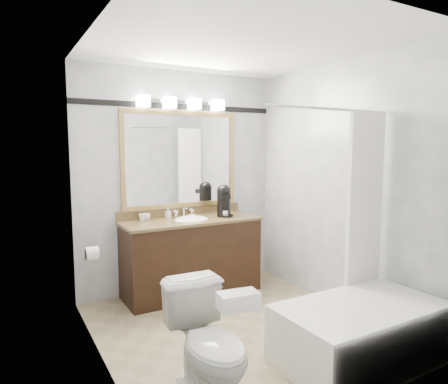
# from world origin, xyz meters

# --- Properties ---
(room) EXTENTS (2.42, 2.62, 2.52)m
(room) POSITION_xyz_m (0.00, 0.00, 1.25)
(room) COLOR gray
(room) RESTS_ON ground
(vanity) EXTENTS (1.53, 0.58, 0.97)m
(vanity) POSITION_xyz_m (0.00, 1.02, 0.44)
(vanity) COLOR black
(vanity) RESTS_ON ground
(mirror) EXTENTS (1.40, 0.04, 1.10)m
(mirror) POSITION_xyz_m (0.00, 1.28, 1.50)
(mirror) COLOR #AC8C4E
(mirror) RESTS_ON room
(vanity_light_bar) EXTENTS (1.02, 0.14, 0.12)m
(vanity_light_bar) POSITION_xyz_m (0.00, 1.23, 2.13)
(vanity_light_bar) COLOR silver
(vanity_light_bar) RESTS_ON room
(accent_stripe) EXTENTS (2.40, 0.01, 0.06)m
(accent_stripe) POSITION_xyz_m (0.00, 1.29, 2.10)
(accent_stripe) COLOR black
(accent_stripe) RESTS_ON room
(bathtub) EXTENTS (1.30, 0.75, 1.96)m
(bathtub) POSITION_xyz_m (0.55, -0.90, 0.28)
(bathtub) COLOR white
(bathtub) RESTS_ON ground
(tp_roll) EXTENTS (0.11, 0.12, 0.12)m
(tp_roll) POSITION_xyz_m (-1.14, 0.66, 0.70)
(tp_roll) COLOR white
(tp_roll) RESTS_ON room
(toilet) EXTENTS (0.45, 0.75, 0.75)m
(toilet) POSITION_xyz_m (-0.70, -0.77, 0.37)
(toilet) COLOR white
(toilet) RESTS_ON ground
(tissue_box) EXTENTS (0.24, 0.16, 0.09)m
(tissue_box) POSITION_xyz_m (-0.70, -1.12, 0.79)
(tissue_box) COLOR white
(tissue_box) RESTS_ON toilet
(coffee_maker) EXTENTS (0.19, 0.24, 0.36)m
(coffee_maker) POSITION_xyz_m (0.43, 1.04, 1.04)
(coffee_maker) COLOR black
(coffee_maker) RESTS_ON vanity
(cup_left) EXTENTS (0.10, 0.10, 0.07)m
(cup_left) POSITION_xyz_m (-0.45, 1.22, 0.89)
(cup_left) COLOR white
(cup_left) RESTS_ON vanity
(cup_right) EXTENTS (0.11, 0.11, 0.08)m
(cup_right) POSITION_xyz_m (-0.50, 1.19, 0.89)
(cup_right) COLOR white
(cup_right) RESTS_ON vanity
(soap_bottle_a) EXTENTS (0.07, 0.07, 0.11)m
(soap_bottle_a) POSITION_xyz_m (-0.19, 1.21, 0.91)
(soap_bottle_a) COLOR white
(soap_bottle_a) RESTS_ON vanity
(soap_bar) EXTENTS (0.10, 0.08, 0.03)m
(soap_bar) POSITION_xyz_m (0.06, 1.13, 0.86)
(soap_bar) COLOR beige
(soap_bar) RESTS_ON vanity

